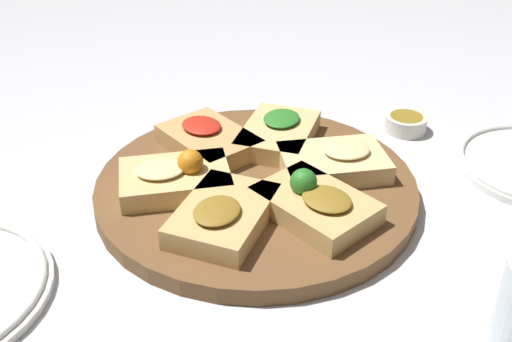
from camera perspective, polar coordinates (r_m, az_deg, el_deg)
name	(u,v)px	position (r m, az deg, el deg)	size (l,w,h in m)	color
ground_plane	(256,194)	(0.82, 0.00, -2.21)	(3.00, 3.00, 0.00)	silver
serving_board	(256,187)	(0.81, 0.00, -1.52)	(0.43, 0.43, 0.02)	brown
focaccia_slice_0	(335,163)	(0.82, 7.53, 0.77)	(0.14, 0.10, 0.04)	#E5C689
focaccia_slice_1	(278,133)	(0.89, 2.15, 3.61)	(0.15, 0.17, 0.04)	#DBB775
focaccia_slice_2	(208,140)	(0.87, -4.56, 3.00)	(0.15, 0.17, 0.04)	tan
focaccia_slice_3	(175,177)	(0.78, -7.69, -0.58)	(0.14, 0.10, 0.05)	#DBB775
focaccia_slice_4	(223,215)	(0.71, -3.16, -4.21)	(0.16, 0.17, 0.04)	tan
focaccia_slice_5	(315,203)	(0.73, 5.63, -3.04)	(0.15, 0.17, 0.05)	tan
dipping_bowl	(406,123)	(1.00, 14.06, 4.47)	(0.07, 0.07, 0.03)	silver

